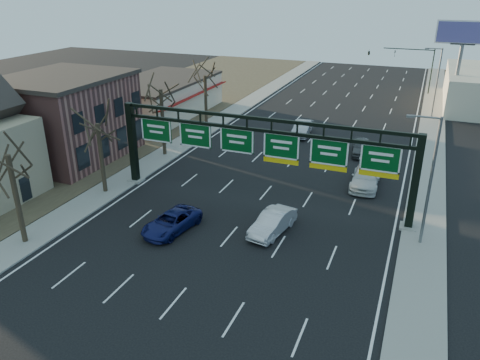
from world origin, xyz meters
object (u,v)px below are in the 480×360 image
at_px(car_blue_suv, 172,222).
at_px(car_white_wagon, 366,177).
at_px(sign_gantry, 261,149).
at_px(car_silver_sedan, 273,223).

height_order(car_blue_suv, car_white_wagon, car_white_wagon).
bearing_deg(sign_gantry, car_blue_suv, -122.77).
bearing_deg(car_silver_sedan, sign_gantry, 130.43).
xyz_separation_m(car_blue_suv, car_white_wagon, (11.85, 13.41, 0.13)).
distance_m(sign_gantry, car_white_wagon, 10.72).
bearing_deg(car_blue_suv, sign_gantry, 66.92).
bearing_deg(sign_gantry, car_silver_sedan, -59.81).
distance_m(car_blue_suv, car_silver_sedan, 7.28).
distance_m(sign_gantry, car_silver_sedan, 6.28).
height_order(car_blue_suv, car_silver_sedan, car_silver_sedan).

